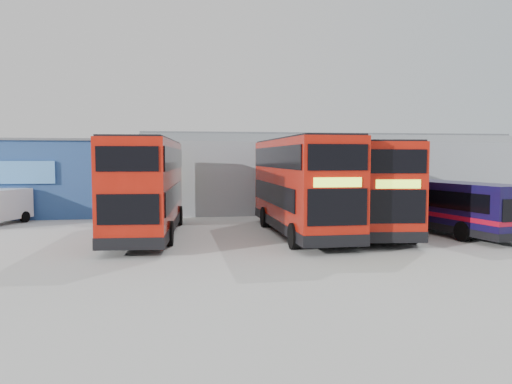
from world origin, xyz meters
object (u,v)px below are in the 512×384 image
double_decker_centre (301,187)px  double_decker_right (364,188)px  office_block (40,177)px  maintenance_shed (334,174)px  double_decker_left (147,188)px  single_decker_blue (441,207)px

double_decker_centre → double_decker_right: 3.52m
double_decker_centre → office_block: bearing=141.8°
maintenance_shed → double_decker_centre: (-6.35, -14.14, -0.17)m
double_decker_left → single_decker_blue: 15.23m
double_decker_left → double_decker_right: size_ratio=1.02×
single_decker_blue → double_decker_left: bearing=-14.5°
maintenance_shed → single_decker_blue: size_ratio=3.02×
double_decker_left → office_block: bearing=-51.1°
double_decker_left → maintenance_shed: bearing=-131.9°
office_block → maintenance_shed: maintenance_shed is taller
maintenance_shed → double_decker_right: bearing=-101.7°
double_decker_right → single_decker_blue: bearing=-4.2°
office_block → double_decker_left: office_block is taller
maintenance_shed → double_decker_left: maintenance_shed is taller
single_decker_blue → office_block: bearing=-39.1°
double_decker_right → double_decker_centre: bearing=-167.7°
office_block → double_decker_right: (19.15, -11.78, -0.25)m
office_block → double_decker_centre: office_block is taller
double_decker_left → double_decker_centre: 7.69m
maintenance_shed → double_decker_right: 14.08m
double_decker_centre → single_decker_blue: double_decker_centre is taller
double_decker_right → maintenance_shed: bearing=84.9°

